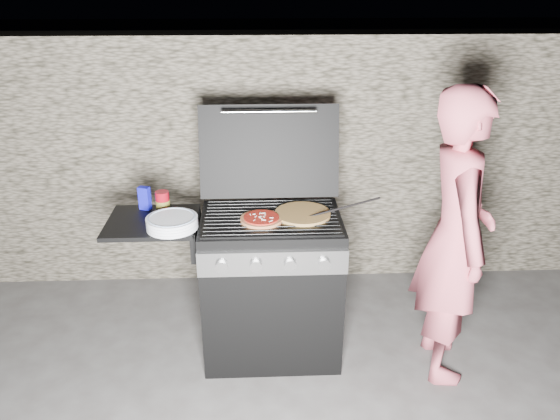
{
  "coord_description": "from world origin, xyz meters",
  "views": [
    {
      "loc": [
        -0.07,
        -2.8,
        2.19
      ],
      "look_at": [
        0.05,
        0.0,
        0.95
      ],
      "focal_mm": 35.0,
      "sensor_mm": 36.0,
      "label": 1
    }
  ],
  "objects_px": {
    "gas_grill": "(230,287)",
    "sauce_jar": "(163,201)",
    "pizza_topped": "(261,218)",
    "person": "(455,238)"
  },
  "relations": [
    {
      "from": "pizza_topped",
      "to": "sauce_jar",
      "type": "relative_size",
      "value": 1.92
    },
    {
      "from": "gas_grill",
      "to": "pizza_topped",
      "type": "relative_size",
      "value": 5.7
    },
    {
      "from": "pizza_topped",
      "to": "sauce_jar",
      "type": "xyz_separation_m",
      "value": [
        -0.57,
        0.17,
        0.04
      ]
    },
    {
      "from": "pizza_topped",
      "to": "sauce_jar",
      "type": "bearing_deg",
      "value": 163.07
    },
    {
      "from": "pizza_topped",
      "to": "sauce_jar",
      "type": "height_order",
      "value": "sauce_jar"
    },
    {
      "from": "pizza_topped",
      "to": "person",
      "type": "xyz_separation_m",
      "value": [
        1.06,
        -0.13,
        -0.08
      ]
    },
    {
      "from": "gas_grill",
      "to": "sauce_jar",
      "type": "height_order",
      "value": "sauce_jar"
    },
    {
      "from": "pizza_topped",
      "to": "gas_grill",
      "type": "bearing_deg",
      "value": 164.79
    },
    {
      "from": "gas_grill",
      "to": "sauce_jar",
      "type": "xyz_separation_m",
      "value": [
        -0.37,
        0.12,
        0.51
      ]
    },
    {
      "from": "gas_grill",
      "to": "pizza_topped",
      "type": "bearing_deg",
      "value": -15.21
    }
  ]
}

